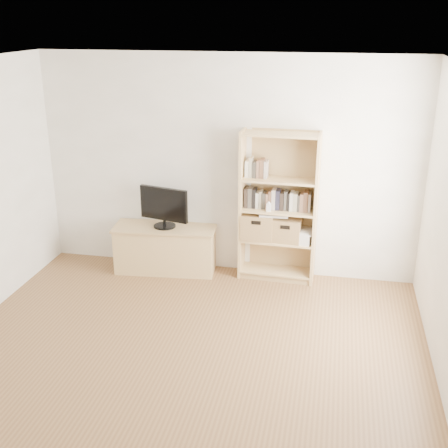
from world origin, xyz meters
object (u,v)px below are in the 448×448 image
(tv_stand, at_px, (166,249))
(basket_left, at_px, (258,226))
(laptop, at_px, (274,214))
(television, at_px, (164,208))
(basket_right, at_px, (287,229))
(bookshelf, at_px, (278,208))
(baby_monitor, at_px, (269,207))

(tv_stand, xyz_separation_m, basket_left, (1.13, 0.07, 0.37))
(tv_stand, height_order, laptop, laptop)
(television, distance_m, basket_right, 1.48)
(laptop, bearing_deg, bookshelf, 5.38)
(baby_monitor, bearing_deg, basket_right, 23.80)
(basket_left, bearing_deg, bookshelf, -1.16)
(tv_stand, distance_m, bookshelf, 1.50)
(bookshelf, relative_size, television, 2.85)
(baby_monitor, height_order, basket_left, baby_monitor)
(bookshelf, xyz_separation_m, laptop, (-0.05, -0.01, -0.08))
(baby_monitor, height_order, basket_right, baby_monitor)
(baby_monitor, relative_size, laptop, 0.29)
(bookshelf, distance_m, laptop, 0.09)
(tv_stand, bearing_deg, basket_right, -3.15)
(basket_left, bearing_deg, laptop, -3.27)
(basket_right, bearing_deg, television, -174.07)
(baby_monitor, bearing_deg, television, -179.89)
(tv_stand, height_order, television, television)
(basket_left, height_order, basket_right, basket_left)
(tv_stand, distance_m, laptop, 1.42)
(laptop, bearing_deg, television, 179.98)
(television, xyz_separation_m, basket_left, (1.13, 0.07, -0.17))
(television, relative_size, basket_left, 1.68)
(baby_monitor, bearing_deg, laptop, 59.05)
(television, relative_size, baby_monitor, 6.56)
(tv_stand, xyz_separation_m, bookshelf, (1.36, 0.07, 0.61))
(laptop, bearing_deg, baby_monitor, -125.00)
(basket_left, relative_size, laptop, 1.13)
(baby_monitor, distance_m, basket_right, 0.37)
(laptop, bearing_deg, basket_left, 174.50)
(bookshelf, distance_m, basket_left, 0.34)
(television, relative_size, laptop, 1.89)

